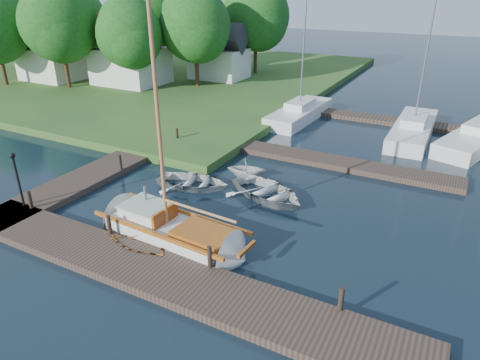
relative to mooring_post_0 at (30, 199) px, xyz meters
The scene contains 29 objects.
ground 9.04m from the mooring_post_0, 33.69° to the left, with size 160.00×160.00×0.00m, color black.
near_dock 7.59m from the mooring_post_0, ahead, with size 18.00×2.20×0.30m, color #33261E.
left_dock 7.04m from the mooring_post_0, 94.09° to the left, with size 2.20×18.00×0.30m, color #33261E.
far_dock 14.93m from the mooring_post_0, 50.44° to the left, with size 14.00×1.60×0.30m, color #33261E.
shore 33.90m from the mooring_post_0, 127.21° to the left, with size 50.00×40.00×0.50m, color #2C5423.
mooring_post_0 is the anchor object (origin of this frame).
mooring_post_1 4.50m from the mooring_post_0, ahead, with size 0.16×0.16×0.80m, color black.
mooring_post_2 9.00m from the mooring_post_0, ahead, with size 0.16×0.16×0.80m, color black.
mooring_post_3 13.50m from the mooring_post_0, ahead, with size 0.16×0.16×0.80m, color black.
mooring_post_4 5.02m from the mooring_post_0, 84.29° to the left, with size 0.16×0.16×0.80m, color black.
mooring_post_5 10.01m from the mooring_post_0, 87.14° to the left, with size 0.16×0.16×0.80m, color black.
lamp_post 1.27m from the mooring_post_0, behind, with size 0.24×0.24×2.44m.
sailboat 6.80m from the mooring_post_0, ahead, with size 7.26×2.43×9.83m.
dinghy 5.59m from the mooring_post_0, ahead, with size 2.50×3.50×0.72m, color maroon.
tender_a 7.21m from the mooring_post_0, 49.98° to the left, with size 2.56×3.58×0.74m, color silver.
tender_b 10.13m from the mooring_post_0, 50.74° to the left, with size 1.77×2.05×1.08m, color silver.
tender_c 10.36m from the mooring_post_0, 36.34° to the left, with size 2.86×4.00×0.83m, color silver.
marina_boat_0 19.46m from the mooring_post_0, 74.74° to the left, with size 2.57×7.81×11.60m.
marina_boat_2 22.67m from the mooring_post_0, 55.02° to the left, with size 2.25×8.42×10.80m.
house_a 24.54m from the mooring_post_0, 120.76° to the left, with size 6.30×5.00×6.29m.
house_b 28.03m from the mooring_post_0, 137.17° to the left, with size 5.77×4.50×5.79m.
house_c 27.84m from the mooring_post_0, 103.54° to the left, with size 5.25×4.00×5.28m.
tree_1 24.33m from the mooring_post_0, 134.06° to the left, with size 6.70×6.70×9.20m.
tree_2 22.22m from the mooring_post_0, 118.86° to the left, with size 5.83×5.75×7.82m.
tree_3 24.49m from the mooring_post_0, 105.74° to the left, with size 6.41×6.38×8.74m.
tree_4 31.21m from the mooring_post_0, 118.19° to the left, with size 7.01×7.01×9.66m.
tree_5 34.00m from the mooring_post_0, 131.93° to the left, with size 6.00×5.94×8.10m.
tree_6 35.77m from the mooring_post_0, 143.55° to the left, with size 6.24×6.20×8.46m.
tree_7 31.85m from the mooring_post_0, 98.24° to the left, with size 6.83×6.83×9.38m.
Camera 1 is at (8.02, -15.11, 9.07)m, focal length 32.00 mm.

